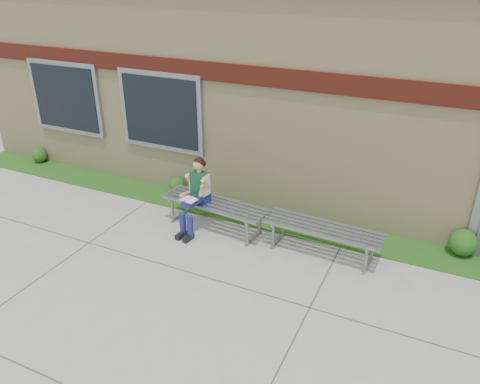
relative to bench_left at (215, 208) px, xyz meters
The scene contains 9 objects.
ground 2.31m from the bench_left, 56.67° to the right, with size 80.00×80.00×0.00m, color #9E9E99.
grass_strip 1.49m from the bench_left, 29.05° to the left, with size 16.00×0.80×0.02m, color #1E4D14.
school_building 4.60m from the bench_left, 72.96° to the left, with size 16.20×6.22×4.20m.
bench_left is the anchor object (origin of this frame).
bench_right 2.00m from the bench_left, ahead, with size 1.99×0.64×0.51m.
girl 0.48m from the bench_left, 142.95° to the right, with size 0.46×0.79×1.37m.
shrub_west 5.40m from the bench_left, 169.91° to the left, with size 0.35×0.35×0.35m, color #1E4D14.
shrub_mid 1.71m from the bench_left, 146.01° to the left, with size 0.33×0.33×0.33m, color #1E4D14.
shrub_east 4.23m from the bench_left, 12.92° to the left, with size 0.45×0.45×0.45m, color #1E4D14.
Camera 1 is at (2.32, -4.63, 4.39)m, focal length 35.00 mm.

